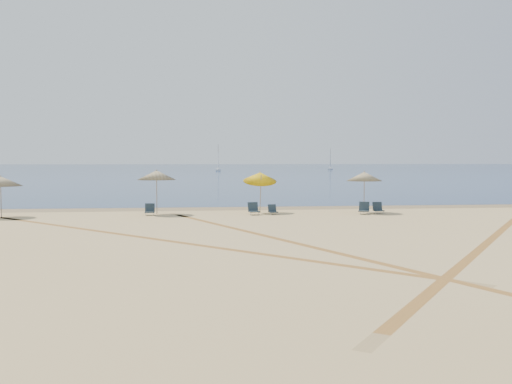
# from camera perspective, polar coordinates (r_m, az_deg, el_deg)

# --- Properties ---
(ground) EXTENTS (160.00, 160.00, 0.00)m
(ground) POSITION_cam_1_polar(r_m,az_deg,el_deg) (14.24, 9.31, -9.78)
(ground) COLOR tan
(ground) RESTS_ON ground
(ocean) EXTENTS (500.00, 500.00, 0.00)m
(ocean) POSITION_cam_1_polar(r_m,az_deg,el_deg) (238.39, -5.61, 2.45)
(ocean) COLOR #0C2151
(ocean) RESTS_ON ground
(wet_sand) EXTENTS (500.00, 500.00, 0.00)m
(wet_sand) POSITION_cam_1_polar(r_m,az_deg,el_deg) (37.67, -0.69, -1.63)
(wet_sand) COLOR olive
(wet_sand) RESTS_ON ground
(umbrella_1) EXTENTS (2.33, 2.33, 2.36)m
(umbrella_1) POSITION_cam_1_polar(r_m,az_deg,el_deg) (34.63, -24.29, 0.99)
(umbrella_1) COLOR gray
(umbrella_1) RESTS_ON ground
(umbrella_2) EXTENTS (2.28, 2.28, 2.65)m
(umbrella_2) POSITION_cam_1_polar(r_m,az_deg,el_deg) (33.78, -9.96, 1.68)
(umbrella_2) COLOR gray
(umbrella_2) RESTS_ON ground
(umbrella_3) EXTENTS (2.03, 2.10, 2.73)m
(umbrella_3) POSITION_cam_1_polar(r_m,az_deg,el_deg) (34.27, 0.40, 1.54)
(umbrella_3) COLOR gray
(umbrella_3) RESTS_ON ground
(umbrella_4) EXTENTS (2.16, 2.16, 2.54)m
(umbrella_4) POSITION_cam_1_polar(r_m,az_deg,el_deg) (34.96, 10.83, 1.55)
(umbrella_4) COLOR gray
(umbrella_4) RESTS_ON ground
(chair_3) EXTENTS (0.57, 0.66, 0.67)m
(chair_3) POSITION_cam_1_polar(r_m,az_deg,el_deg) (33.48, -10.63, -1.79)
(chair_3) COLOR #1B252C
(chair_3) RESTS_ON ground
(chair_4) EXTENTS (0.70, 0.79, 0.72)m
(chair_4) POSITION_cam_1_polar(r_m,az_deg,el_deg) (33.15, -0.25, -1.75)
(chair_4) COLOR #1B252C
(chair_4) RESTS_ON ground
(chair_5) EXTENTS (0.57, 0.64, 0.59)m
(chair_5) POSITION_cam_1_polar(r_m,az_deg,el_deg) (33.29, 1.69, -1.83)
(chair_5) COLOR #1B252C
(chair_5) RESTS_ON ground
(chair_6) EXTENTS (0.82, 0.88, 0.73)m
(chair_6) POSITION_cam_1_polar(r_m,az_deg,el_deg) (34.11, 10.80, -1.66)
(chair_6) COLOR #1B252C
(chair_6) RESTS_ON ground
(chair_7) EXTENTS (0.59, 0.68, 0.69)m
(chair_7) POSITION_cam_1_polar(r_m,az_deg,el_deg) (34.68, 12.16, -1.63)
(chair_7) COLOR #1B252C
(chair_7) RESTS_ON ground
(sailboat_1) EXTENTS (2.62, 4.79, 6.94)m
(sailboat_1) POSITION_cam_1_polar(r_m,az_deg,el_deg) (187.35, 7.48, 2.87)
(sailboat_1) COLOR white
(sailboat_1) RESTS_ON ocean
(sailboat_2) EXTENTS (1.70, 5.29, 7.76)m
(sailboat_2) POSITION_cam_1_polar(r_m,az_deg,el_deg) (165.51, -3.82, 2.93)
(sailboat_2) COLOR white
(sailboat_2) RESTS_ON ocean
(tire_tracks) EXTENTS (53.85, 43.48, 0.00)m
(tire_tracks) POSITION_cam_1_polar(r_m,az_deg,el_deg) (22.49, 4.97, -4.94)
(tire_tracks) COLOR tan
(tire_tracks) RESTS_ON ground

